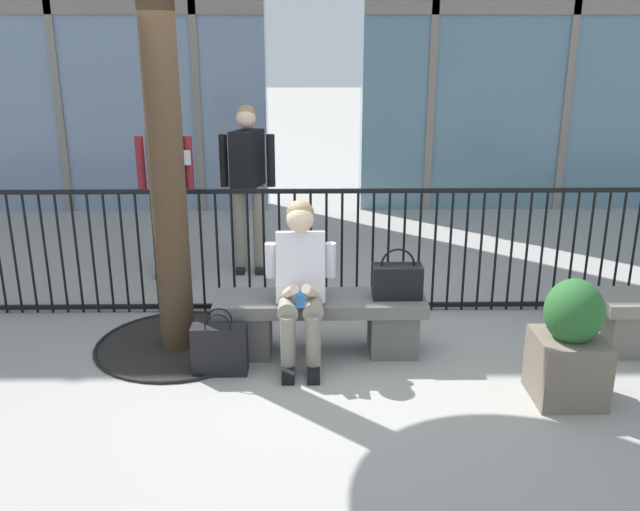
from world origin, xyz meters
TOP-DOWN VIEW (x-y plane):
  - ground_plane at (0.00, 0.00)m, footprint 60.00×60.00m
  - stone_bench at (0.00, 0.00)m, footprint 1.60×0.44m
  - seated_person_with_phone at (-0.15, -0.13)m, footprint 0.52×0.66m
  - handbag_on_bench at (0.58, -0.01)m, footprint 0.37×0.18m
  - shopping_bag at (-0.73, -0.35)m, footprint 0.40×0.16m
  - bystander_at_railing at (-1.49, 1.81)m, footprint 0.55×0.44m
  - bystander_further_back at (-0.69, 1.93)m, footprint 0.55×0.43m
  - plaza_railing at (0.00, 0.82)m, footprint 8.53×0.04m
  - planter at (1.64, -0.75)m, footprint 0.44×0.44m

SIDE VIEW (x-z plane):
  - ground_plane at x=0.00m, z-range 0.00..0.00m
  - shopping_bag at x=-0.73m, z-range -0.05..0.43m
  - stone_bench at x=0.00m, z-range 0.05..0.50m
  - planter at x=1.64m, z-range -0.03..0.82m
  - plaza_railing at x=0.00m, z-range 0.01..1.12m
  - handbag_on_bench at x=0.58m, z-range 0.39..0.78m
  - seated_person_with_phone at x=-0.15m, z-range 0.04..1.26m
  - bystander_further_back at x=-0.69m, z-range 0.15..1.86m
  - bystander_at_railing at x=-1.49m, z-range 0.15..1.86m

